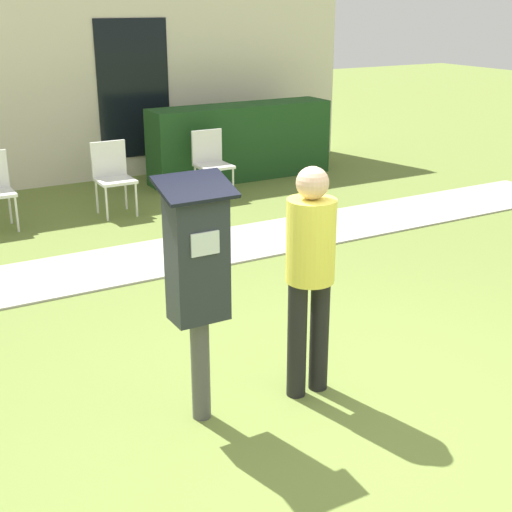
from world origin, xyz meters
The scene contains 8 objects.
ground_plane centered at (0.00, 0.00, 0.00)m, with size 40.00×40.00×0.00m, color olive.
sidewalk centered at (0.00, 3.37, 0.01)m, with size 12.00×1.10×0.02m.
building_facade centered at (0.00, 7.12, 1.60)m, with size 10.00×0.26×3.20m.
parking_meter centered at (-0.67, 0.45, 1.02)m, with size 0.44×0.31×1.59m.
person_standing centered at (0.10, 0.38, 0.93)m, with size 0.32×0.32×1.58m.
outdoor_chair_middle centered at (0.41, 5.22, 0.53)m, with size 0.44×0.44×0.90m.
outdoor_chair_right centered at (1.83, 5.34, 0.53)m, with size 0.44×0.44×0.90m.
hedge_row centered at (2.70, 6.08, 0.55)m, with size 2.80×0.60×1.10m.
Camera 1 is at (-2.34, -3.20, 2.55)m, focal length 50.00 mm.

